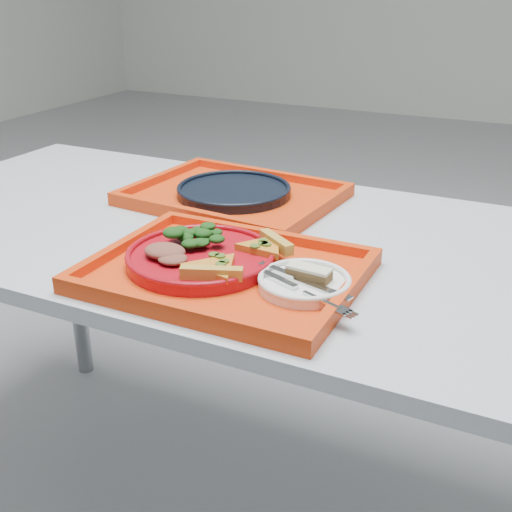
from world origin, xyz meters
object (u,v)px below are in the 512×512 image
at_px(tray_far, 234,198).
at_px(navy_plate, 234,192).
at_px(tray_main, 226,275).
at_px(dinner_plate, 201,259).
at_px(dessert_bar, 309,273).

relative_size(tray_far, navy_plate, 1.73).
height_order(tray_far, navy_plate, navy_plate).
xyz_separation_m(tray_main, navy_plate, (-0.18, 0.37, 0.01)).
bearing_deg(navy_plate, dinner_plate, -71.03).
xyz_separation_m(dinner_plate, navy_plate, (-0.12, 0.36, -0.00)).
distance_m(dinner_plate, navy_plate, 0.38).
height_order(tray_main, navy_plate, navy_plate).
bearing_deg(dessert_bar, navy_plate, 136.35).
bearing_deg(tray_main, dessert_bar, 4.34).
xyz_separation_m(tray_main, dessert_bar, (0.15, 0.01, 0.03)).
distance_m(tray_main, dinner_plate, 0.06).
relative_size(navy_plate, dessert_bar, 3.50).
xyz_separation_m(tray_far, navy_plate, (-0.00, 0.00, 0.01)).
distance_m(tray_far, navy_plate, 0.01).
bearing_deg(dessert_bar, tray_main, -171.46).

